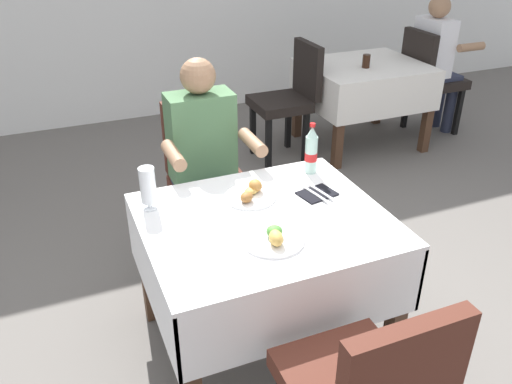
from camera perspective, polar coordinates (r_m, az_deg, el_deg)
name	(u,v)px	position (r m, az deg, el deg)	size (l,w,h in m)	color
ground_plane	(293,356)	(2.74, 3.97, -17.18)	(11.00, 11.00, 0.00)	#66605B
main_dining_table	(264,249)	(2.44, 0.90, -6.20)	(1.07, 0.91, 0.74)	white
chair_far_diner_seat	(208,174)	(3.13, -5.22, 1.90)	(0.44, 0.50, 0.97)	#4C2319
seated_diner_far	(205,159)	(2.96, -5.49, 3.59)	(0.50, 0.46, 1.26)	#282D42
plate_near_camera	(274,238)	(2.18, 1.94, -4.98)	(0.26, 0.26, 0.07)	white
plate_far_diner	(251,194)	(2.50, -0.54, -0.18)	(0.24, 0.24, 0.07)	white
beer_glass_left	(148,187)	(2.41, -11.56, 0.57)	(0.07, 0.07, 0.20)	white
cola_bottle_primary	(311,151)	(2.71, 5.96, 4.40)	(0.06, 0.06, 0.27)	silver
napkin_cutlery_set	(317,193)	(2.55, 6.58, -0.16)	(0.19, 0.20, 0.01)	black
background_dining_table	(363,84)	(4.82, 11.45, 11.31)	(1.01, 0.87, 0.74)	white
background_chair_left	(290,95)	(4.48, 3.64, 10.41)	(0.50, 0.44, 0.97)	black
background_chair_right	(429,76)	(5.24, 18.15, 11.80)	(0.50, 0.44, 0.97)	black
background_patron	(436,58)	(5.23, 18.84, 13.46)	(0.46, 0.50, 1.26)	#282D42
background_table_tumbler	(366,61)	(4.65, 11.78, 13.62)	(0.06, 0.06, 0.11)	black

